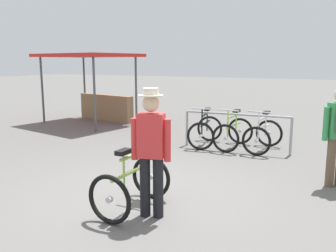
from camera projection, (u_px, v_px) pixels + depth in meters
The scene contains 8 objects.
ground_plane at pixel (146, 196), 5.55m from camera, with size 80.00×80.00×0.00m, color #605E5B.
bike_rack_rail at pixel (236, 123), 8.28m from camera, with size 2.51×0.20×0.88m.
racked_bike_black at pixel (205, 131), 8.81m from camera, with size 0.82×1.19×0.97m.
racked_bike_lime at pixel (233, 133), 8.53m from camera, with size 0.71×1.12×0.97m.
racked_bike_white at pixel (263, 135), 8.25m from camera, with size 0.73×1.13×0.97m.
featured_bicycle at pixel (137, 174), 5.04m from camera, with size 0.68×1.21×1.09m.
person_with_featured_bike at pixel (151, 148), 4.64m from camera, with size 0.52×0.32×1.72m.
market_stall at pixel (96, 81), 12.09m from camera, with size 3.45×2.80×2.30m.
Camera 1 is at (2.71, -4.52, 2.06)m, focal length 38.13 mm.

